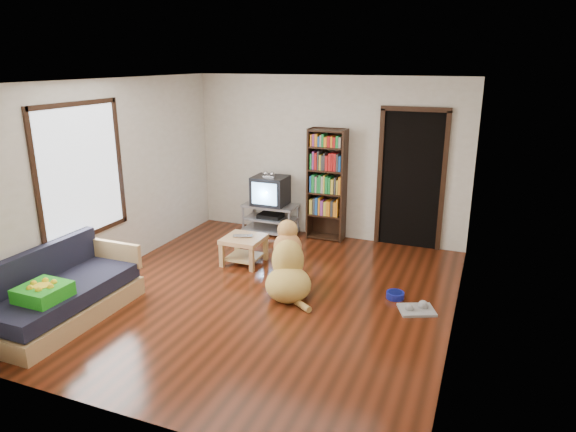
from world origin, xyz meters
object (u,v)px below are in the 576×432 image
at_px(laptop, 243,237).
at_px(coffee_table, 244,245).
at_px(sofa, 62,297).
at_px(crt_tv, 271,190).
at_px(dog, 288,268).
at_px(dog_bowl, 395,295).
at_px(tv_stand, 271,218).
at_px(grey_rag, 417,310).
at_px(bookshelf, 327,179).
at_px(green_cushion, 43,292).

relative_size(laptop, coffee_table, 0.51).
bearing_deg(sofa, coffee_table, 62.46).
relative_size(crt_tv, dog, 0.57).
distance_m(dog_bowl, tv_stand, 2.99).
bearing_deg(grey_rag, coffee_table, 167.17).
distance_m(dog_bowl, coffee_table, 2.28).
relative_size(grey_rag, sofa, 0.22).
bearing_deg(bookshelf, dog, -84.93).
bearing_deg(grey_rag, dog_bowl, 140.19).
distance_m(green_cushion, coffee_table, 2.80).
distance_m(green_cushion, grey_rag, 4.14).
relative_size(green_cushion, bookshelf, 0.25).
relative_size(dog_bowl, sofa, 0.12).
bearing_deg(laptop, crt_tv, 75.60).
bearing_deg(bookshelf, green_cushion, -113.83).
bearing_deg(dog_bowl, laptop, 172.41).
height_order(dog_bowl, tv_stand, tv_stand).
distance_m(bookshelf, sofa, 4.26).
relative_size(crt_tv, bookshelf, 0.32).
bearing_deg(laptop, sofa, -139.86).
bearing_deg(green_cushion, grey_rag, 30.16).
distance_m(laptop, crt_tv, 1.50).
bearing_deg(bookshelf, sofa, -117.32).
xyz_separation_m(bookshelf, dog, (0.19, -2.15, -0.67)).
bearing_deg(grey_rag, sofa, -155.91).
xyz_separation_m(crt_tv, bookshelf, (0.95, 0.07, 0.26)).
bearing_deg(crt_tv, green_cushion, -101.99).
bearing_deg(green_cushion, dog, 45.02).
xyz_separation_m(tv_stand, sofa, (-0.97, -3.63, -0.01)).
relative_size(tv_stand, dog, 0.89).
distance_m(dog_bowl, crt_tv, 3.08).
distance_m(crt_tv, coffee_table, 1.50).
xyz_separation_m(green_cushion, crt_tv, (0.85, 4.00, 0.25)).
height_order(laptop, bookshelf, bookshelf).
relative_size(green_cushion, crt_tv, 0.79).
height_order(green_cushion, tv_stand, green_cushion).
bearing_deg(grey_rag, laptop, 167.82).
relative_size(green_cushion, grey_rag, 1.14).
xyz_separation_m(bookshelf, sofa, (-1.92, -3.72, -0.74)).
relative_size(dog_bowl, coffee_table, 0.40).
xyz_separation_m(green_cushion, bookshelf, (1.80, 4.07, 0.50)).
distance_m(grey_rag, dog, 1.63).
xyz_separation_m(laptop, dog_bowl, (2.24, -0.30, -0.37)).
relative_size(laptop, dog_bowl, 1.28).
bearing_deg(sofa, grey_rag, 24.09).
bearing_deg(grey_rag, crt_tv, 143.91).
distance_m(grey_rag, sofa, 4.07).
xyz_separation_m(dog_bowl, bookshelf, (-1.49, 1.82, 0.96)).
xyz_separation_m(laptop, bookshelf, (0.76, 1.52, 0.59)).
relative_size(green_cushion, dog, 0.45).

